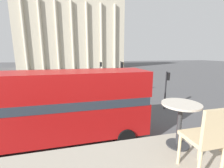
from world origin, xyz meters
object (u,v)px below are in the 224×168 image
cafe_chair_0 (207,137)px  traffic_light_near (167,85)px  double_decker_bus (57,105)px  pedestrian_grey (110,75)px  cafe_dining_table (180,115)px  pedestrian_white (78,77)px  car_black (116,85)px  car_white (105,75)px  pedestrian_red (60,98)px  traffic_light_far (101,70)px  plaza_building_left (73,32)px  traffic_light_mid (121,74)px

cafe_chair_0 → traffic_light_near: bearing=52.0°
double_decker_bus → pedestrian_grey: 20.90m
double_decker_bus → cafe_dining_table: bearing=-63.9°
double_decker_bus → pedestrian_white: double_decker_bus is taller
cafe_dining_table → car_black: bearing=78.0°
car_white → pedestrian_red: size_ratio=2.42×
car_black → pedestrian_red: (-6.93, -6.08, 0.30)m
car_black → pedestrian_white: (-5.17, 6.38, 0.28)m
traffic_light_near → car_black: 8.92m
double_decker_bus → traffic_light_far: size_ratio=2.64×
cafe_dining_table → pedestrian_grey: bearing=79.4°
double_decker_bus → pedestrian_white: 18.26m
car_white → pedestrian_grey: size_ratio=2.45×
plaza_building_left → traffic_light_far: plaza_building_left is taller
plaza_building_left → traffic_light_far: bearing=-82.7°
traffic_light_far → pedestrian_grey: size_ratio=2.22×
car_black → pedestrian_white: size_ratio=2.47×
car_black → pedestrian_red: size_ratio=2.42×
double_decker_bus → traffic_light_far: double_decker_bus is taller
cafe_chair_0 → pedestrian_red: 13.35m
double_decker_bus → cafe_dining_table: (2.69, -6.34, 1.76)m
double_decker_bus → traffic_light_near: double_decker_bus is taller
traffic_light_far → car_white: 6.45m
cafe_chair_0 → pedestrian_grey: 27.04m
double_decker_bus → pedestrian_white: size_ratio=5.91×
cafe_dining_table → traffic_light_near: size_ratio=0.21×
cafe_chair_0 → car_white: size_ratio=0.22×
traffic_light_near → pedestrian_white: traffic_light_near is taller
car_white → pedestrian_grey: (0.72, -1.87, 0.29)m
plaza_building_left → pedestrian_grey: plaza_building_left is taller
pedestrian_grey → cafe_dining_table: bearing=142.6°
plaza_building_left → pedestrian_grey: bearing=-77.1°
pedestrian_white → traffic_light_mid: bearing=25.6°
traffic_light_mid → car_black: bearing=86.1°
traffic_light_mid → car_white: 13.04m
cafe_chair_0 → traffic_light_far: bearing=77.7°
double_decker_bus → cafe_chair_0: (2.59, -6.95, 1.74)m
car_white → cafe_dining_table: bearing=83.8°
double_decker_bus → car_white: bearing=75.5°
pedestrian_white → double_decker_bus: bearing=-5.7°
cafe_dining_table → traffic_light_mid: cafe_dining_table is taller
cafe_dining_table → traffic_light_far: size_ratio=0.19×
car_white → pedestrian_white: 6.28m
plaza_building_left → traffic_light_far: (4.32, -33.88, -10.21)m
plaza_building_left → car_white: plaza_building_left is taller
traffic_light_far → cafe_dining_table: bearing=-96.0°
cafe_dining_table → traffic_light_mid: (3.62, 14.80, -1.34)m
cafe_chair_0 → car_black: (3.95, 18.74, -3.32)m
traffic_light_mid → pedestrian_grey: (1.19, 11.00, -1.71)m
traffic_light_near → car_white: bearing=97.0°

